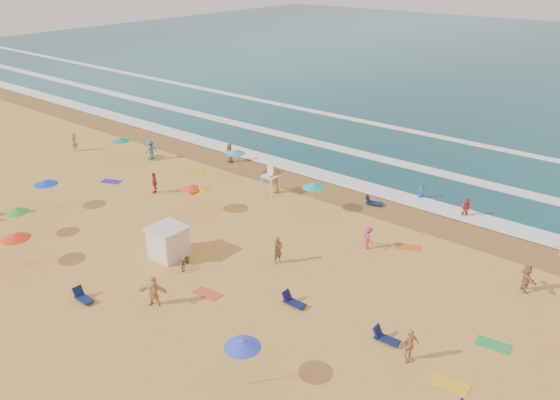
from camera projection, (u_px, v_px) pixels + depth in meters
The scene contains 12 objects.
ground at pixel (217, 245), 37.36m from camera, with size 220.00×220.00×0.00m, color gold.
ocean at pixel (549, 64), 97.08m from camera, with size 220.00×140.00×0.18m, color #0C4756.
wet_sand at pixel (321, 189), 46.25m from camera, with size 220.00×220.00×0.00m, color olive.
surf_foam at pixel (373, 160), 52.48m from camera, with size 200.00×18.70×0.05m.
cabana at pixel (168, 243), 35.66m from camera, with size 2.00×2.00×2.00m, color silver.
cabana_roof at pixel (167, 228), 35.22m from camera, with size 2.20×2.20×0.12m, color silver.
bicycle at pixel (185, 262), 34.62m from camera, with size 0.53×1.53×0.80m, color black.
lifeguard_stand at pixel (271, 182), 44.96m from camera, with size 1.20×1.20×2.10m, color white, non-canonical shape.
beach_umbrellas at pixel (219, 219), 36.26m from camera, with size 51.10×21.67×0.78m.
loungers at pixel (278, 303), 30.95m from camera, with size 51.62×29.33×0.34m.
towels at pixel (239, 262), 35.28m from camera, with size 45.19×22.82×0.03m.
beachgoers at pixel (256, 212), 40.23m from camera, with size 44.52×25.83×2.14m.
Camera 1 is at (23.79, -22.84, 18.36)m, focal length 35.00 mm.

